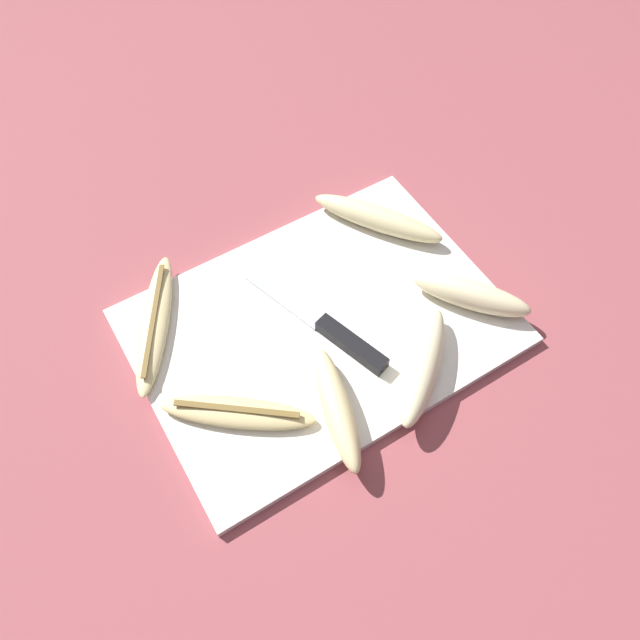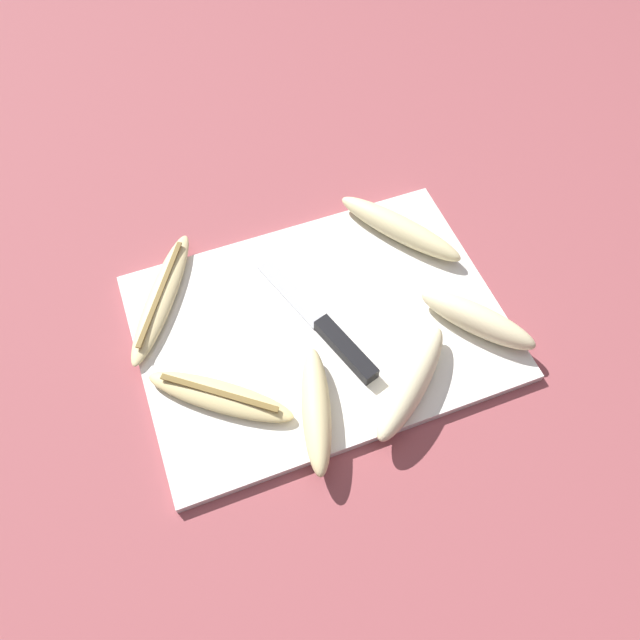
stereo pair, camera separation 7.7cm
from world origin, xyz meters
TOP-DOWN VIEW (x-y plane):
  - ground_plane at (0.00, 0.00)m, footprint 4.00×4.00m
  - cutting_board at (0.00, 0.00)m, footprint 0.45×0.33m
  - knife at (0.01, -0.03)m, footprint 0.09×0.22m
  - banana_cream_curved at (0.18, -0.07)m, footprint 0.12×0.14m
  - banana_ripe_center at (-0.05, -0.11)m, footprint 0.08×0.16m
  - banana_soft_right at (0.15, 0.10)m, footprint 0.13×0.17m
  - banana_mellow_near at (-0.18, 0.10)m, footprint 0.14×0.19m
  - banana_spotted_left at (-0.14, -0.06)m, footprint 0.17×0.14m
  - banana_pale_long at (0.07, -0.12)m, footprint 0.15×0.14m

SIDE VIEW (x-z plane):
  - ground_plane at x=0.00m, z-range 0.00..0.00m
  - cutting_board at x=0.00m, z-range 0.00..0.01m
  - knife at x=0.01m, z-range 0.01..0.03m
  - banana_spotted_left at x=-0.14m, z-range 0.01..0.03m
  - banana_mellow_near at x=-0.18m, z-range 0.01..0.03m
  - banana_soft_right at x=0.15m, z-range 0.01..0.04m
  - banana_cream_curved at x=0.18m, z-range 0.01..0.05m
  - banana_ripe_center at x=-0.05m, z-range 0.01..0.05m
  - banana_pale_long at x=0.07m, z-range 0.01..0.05m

